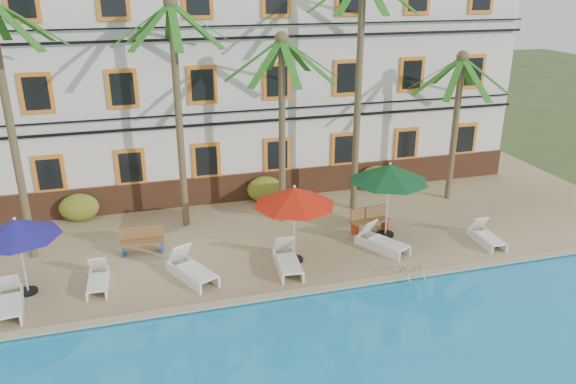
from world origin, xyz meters
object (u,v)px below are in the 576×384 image
object	(u,v)px
palm_b	(177,86)
palm_c	(282,103)
palm_e	(458,105)
bench_left	(142,240)
palm_d	(360,63)
lounger_f	(486,236)
bench_right	(369,220)
lounger_e	(381,241)
umbrella_red	(294,197)
pool_ladder	(412,278)
umbrella_green	(389,173)
lounger_c	(191,269)
lounger_a	(9,302)
umbrella_blue	(16,229)
palm_a	(5,97)
lounger_d	(287,260)
lounger_b	(98,279)

from	to	relation	value
palm_b	palm_c	size ratio (longest dim) A/B	1.17
palm_e	bench_left	bearing A→B (deg)	-172.71
palm_d	lounger_f	size ratio (longest dim) A/B	5.42
palm_d	bench_right	distance (m)	5.90
palm_d	bench_right	bearing A→B (deg)	-96.96
bench_right	lounger_e	bearing A→B (deg)	-97.12
umbrella_red	pool_ladder	xyz separation A→B (m)	(3.28, -2.13, -2.32)
palm_b	umbrella_green	bearing A→B (deg)	-22.86
palm_b	lounger_c	bearing A→B (deg)	-93.98
umbrella_red	pool_ladder	world-z (taller)	umbrella_red
lounger_a	pool_ladder	size ratio (longest dim) A/B	2.63
pool_ladder	umbrella_blue	bearing A→B (deg)	168.47
umbrella_green	palm_e	bearing A→B (deg)	32.85
umbrella_green	umbrella_blue	bearing A→B (deg)	-176.58
palm_a	lounger_e	world-z (taller)	palm_a
palm_a	bench_right	size ratio (longest dim) A/B	5.59
palm_e	umbrella_blue	size ratio (longest dim) A/B	2.50
umbrella_green	lounger_e	bearing A→B (deg)	-122.65
palm_a	lounger_e	size ratio (longest dim) A/B	4.24
lounger_d	lounger_e	size ratio (longest dim) A/B	1.00
umbrella_green	lounger_f	bearing A→B (deg)	-25.52
lounger_c	lounger_f	world-z (taller)	lounger_c
lounger_c	bench_right	xyz separation A→B (m)	(6.83, 1.69, 0.15)
lounger_c	bench_left	size ratio (longest dim) A/B	1.43
umbrella_green	pool_ladder	distance (m)	3.97
palm_a	palm_d	distance (m)	12.17
umbrella_blue	lounger_d	distance (m)	8.21
palm_d	lounger_e	world-z (taller)	palm_d
lounger_d	lounger_e	distance (m)	3.57
palm_d	lounger_d	distance (m)	8.07
palm_e	lounger_a	xyz separation A→B (m)	(-16.68, -4.33, -3.79)
lounger_c	pool_ladder	xyz separation A→B (m)	(6.75, -1.92, -0.32)
lounger_a	lounger_d	xyz separation A→B (m)	(8.32, 0.20, 0.01)
lounger_c	lounger_f	distance (m)	10.48
palm_c	lounger_c	distance (m)	6.87
pool_ladder	lounger_b	bearing A→B (deg)	167.25
palm_b	pool_ladder	size ratio (longest dim) A/B	11.30
umbrella_blue	lounger_a	size ratio (longest dim) A/B	1.27
lounger_a	bench_right	size ratio (longest dim) A/B	1.27
bench_right	lounger_c	bearing A→B (deg)	-166.06
bench_left	palm_a	bearing A→B (deg)	168.93
lounger_d	lounger_e	bearing A→B (deg)	7.38
palm_c	lounger_c	size ratio (longest dim) A/B	3.30
lounger_d	palm_c	bearing A→B (deg)	77.11
palm_d	umbrella_green	distance (m)	4.45
umbrella_red	lounger_f	size ratio (longest dim) A/B	1.57
lounger_a	lounger_b	world-z (taller)	lounger_a
palm_a	palm_c	size ratio (longest dim) A/B	1.20
lounger_a	lounger_d	distance (m)	8.32
palm_c	palm_e	size ratio (longest dim) A/B	1.15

